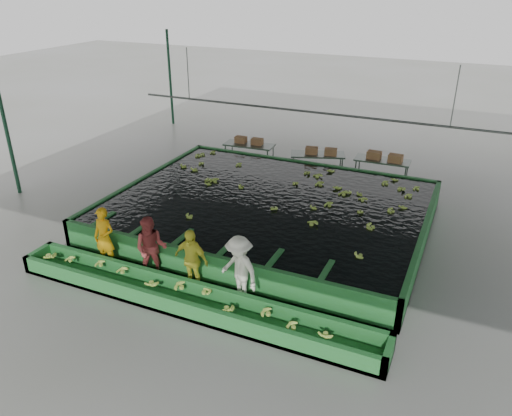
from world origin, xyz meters
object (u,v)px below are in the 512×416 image
at_px(sorting_trough, 188,299).
at_px(box_stack_left, 249,143).
at_px(flotation_tank, 268,211).
at_px(packing_table_right, 381,171).
at_px(worker_b, 151,248).
at_px(worker_c, 191,260).
at_px(worker_a, 104,237).
at_px(box_stack_right, 384,160).
at_px(worker_d, 239,270).
at_px(box_stack_mid, 321,154).
at_px(packing_table_left, 249,155).
at_px(packing_table_mid, 317,165).

height_order(sorting_trough, box_stack_left, box_stack_left).
relative_size(flotation_tank, packing_table_right, 4.71).
distance_m(worker_b, worker_c, 1.24).
relative_size(worker_a, box_stack_right, 1.29).
bearing_deg(worker_a, sorting_trough, -16.41).
height_order(worker_a, worker_c, worker_a).
height_order(flotation_tank, worker_c, worker_c).
height_order(worker_a, worker_d, worker_d).
height_order(flotation_tank, box_stack_mid, box_stack_mid).
bearing_deg(packing_table_left, worker_d, -66.40).
bearing_deg(worker_d, worker_c, -158.87).
bearing_deg(worker_c, worker_b, -175.32).
bearing_deg(worker_b, packing_table_right, 42.13).
bearing_deg(worker_a, box_stack_left, 86.67).
bearing_deg(packing_table_mid, flotation_tank, -91.53).
relative_size(worker_a, packing_table_mid, 0.82).
relative_size(worker_c, box_stack_mid, 1.38).
height_order(worker_a, packing_table_right, worker_a).
xyz_separation_m(sorting_trough, worker_a, (-3.17, 0.80, 0.64)).
distance_m(worker_c, packing_table_right, 9.98).
height_order(box_stack_left, box_stack_right, box_stack_right).
bearing_deg(box_stack_left, worker_c, -73.95).
height_order(packing_table_mid, box_stack_right, box_stack_right).
bearing_deg(box_stack_right, packing_table_right, 144.96).
distance_m(box_stack_left, box_stack_mid, 3.27).
distance_m(worker_c, packing_table_mid, 9.11).
relative_size(worker_b, worker_c, 1.05).
bearing_deg(sorting_trough, worker_d, 37.75).
relative_size(sorting_trough, box_stack_right, 7.28).
bearing_deg(packing_table_mid, box_stack_left, 178.21).
bearing_deg(worker_d, flotation_tank, 124.65).
distance_m(worker_b, box_stack_left, 9.30).
relative_size(worker_a, box_stack_left, 1.43).
relative_size(flotation_tank, packing_table_left, 4.68).
bearing_deg(box_stack_mid, flotation_tank, -93.21).
xyz_separation_m(packing_table_mid, box_stack_mid, (0.14, -0.02, 0.49)).
bearing_deg(packing_table_right, flotation_tank, -117.03).
bearing_deg(packing_table_left, worker_c, -74.11).
bearing_deg(worker_b, box_stack_left, 74.92).
height_order(worker_b, box_stack_left, worker_b).
bearing_deg(box_stack_left, worker_b, -81.30).
xyz_separation_m(worker_b, box_stack_right, (4.33, 9.45, 0.06)).
xyz_separation_m(worker_d, packing_table_mid, (-0.91, 9.09, -0.42)).
xyz_separation_m(sorting_trough, worker_d, (1.03, 0.80, 0.67)).
relative_size(worker_c, box_stack_left, 1.40).
relative_size(worker_b, box_stack_mid, 1.45).
bearing_deg(packing_table_right, box_stack_mid, -169.68).
relative_size(worker_d, box_stack_right, 1.33).
height_order(packing_table_left, box_stack_mid, box_stack_mid).
bearing_deg(worker_c, worker_d, 4.68).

